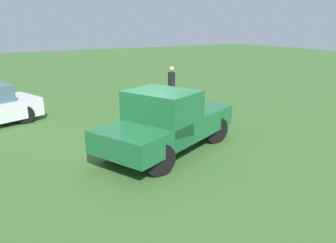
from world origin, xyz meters
name	(u,v)px	position (x,y,z in m)	size (l,w,h in m)	color
ground_plane	(149,149)	(0.00, 0.00, 0.00)	(80.00, 80.00, 0.00)	#3D662D
pickup_truck	(166,121)	(-0.29, 0.50, 0.96)	(4.89, 3.50, 1.84)	black
person_bystander	(172,83)	(-3.57, -4.57, 0.99)	(0.44, 0.44, 1.75)	#7A6B51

